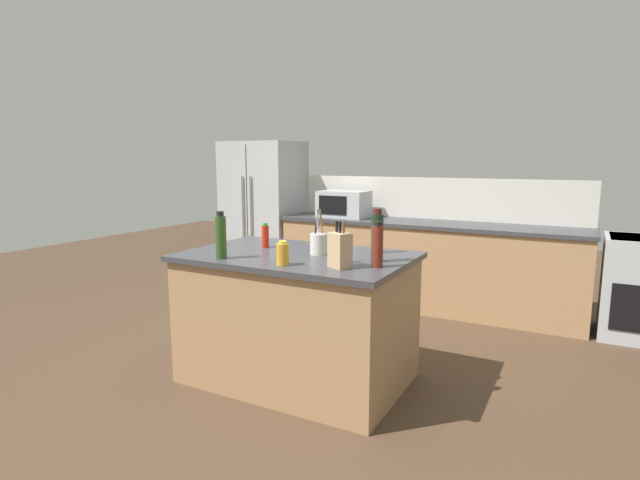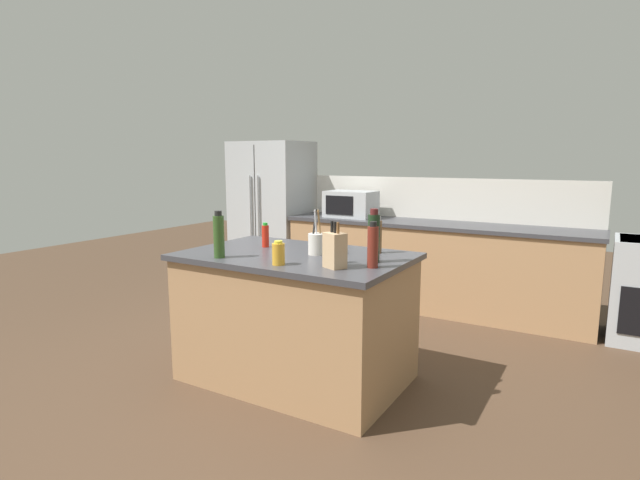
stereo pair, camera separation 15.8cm
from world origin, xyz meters
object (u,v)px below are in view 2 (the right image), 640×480
Objects in this scene: microwave at (351,204)px; knife_block at (335,250)px; hot_sauce_bottle at (265,236)px; wine_bottle at (374,237)px; vinegar_bottle at (373,246)px; salt_shaker at (342,255)px; honey_jar at (278,254)px; utensil_crock at (317,243)px; pepper_grinder at (378,236)px; refrigerator at (273,214)px; olive_oil_bottle at (219,236)px.

microwave reaches higher than knife_block.
hot_sauce_bottle is 0.53× the size of wine_bottle.
vinegar_bottle is 0.17m from wine_bottle.
salt_shaker is 0.34× the size of wine_bottle.
knife_block reaches higher than honey_jar.
salt_shaker is at bearing 127.67° from knife_block.
hot_sauce_bottle is at bearing 164.25° from salt_shaker.
utensil_crock is 2.70× the size of salt_shaker.
microwave is 1.58× the size of wine_bottle.
pepper_grinder is 2.22× the size of salt_shaker.
pepper_grinder is 0.49m from vinegar_bottle.
wine_bottle reaches higher than honey_jar.
honey_jar is at bearing -94.53° from utensil_crock.
refrigerator is at bearing 140.33° from pepper_grinder.
knife_block is (1.14, -2.46, -0.04)m from microwave.
salt_shaker is (-0.06, -0.43, -0.07)m from pepper_grinder.
refrigerator reaches higher than microwave.
salt_shaker is 0.41× the size of vinegar_bottle.
knife_block is at bearing -24.69° from hot_sauce_bottle.
microwave is at bearing -2.56° from refrigerator.
utensil_crock reaches higher than microwave.
utensil_crock is 0.33m from salt_shaker.
honey_jar is (0.79, -2.56, -0.08)m from microwave.
pepper_grinder is at bearing 61.00° from honey_jar.
wine_bottle is at bearing -4.37° from utensil_crock.
hot_sauce_bottle is (0.33, -2.08, -0.06)m from microwave.
utensil_crock reaches higher than salt_shaker.
wine_bottle reaches higher than vinegar_bottle.
knife_block is 0.31m from wine_bottle.
pepper_grinder is (0.84, 0.21, 0.04)m from hot_sauce_bottle.
utensil_crock reaches higher than vinegar_bottle.
microwave reaches higher than hot_sauce_bottle.
microwave is at bearing 140.85° from knife_block.
hot_sauce_bottle is 0.66m from honey_jar.
honey_jar is 0.63m from wine_bottle.
utensil_crock is at bearing 161.45° from knife_block.
honey_jar is 0.79m from pepper_grinder.
refrigerator reaches higher than pepper_grinder.
pepper_grinder is 0.33m from wine_bottle.
olive_oil_bottle is at bearing -92.92° from hot_sauce_bottle.
hot_sauce_bottle is at bearing 174.30° from wine_bottle.
honey_jar is at bearing -119.00° from pepper_grinder.
knife_block is at bearing -44.47° from utensil_crock.
honey_jar is 0.41m from salt_shaker.
olive_oil_bottle is (0.30, -2.58, 0.00)m from microwave.
honey_jar is (-0.35, -0.11, -0.04)m from knife_block.
vinegar_bottle reaches higher than salt_shaker.
pepper_grinder reaches higher than salt_shaker.
refrigerator is 3.45m from vinegar_bottle.
salt_shaker is (1.11, -2.31, -0.10)m from microwave.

